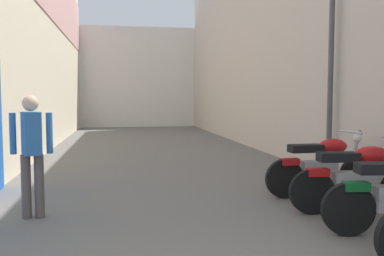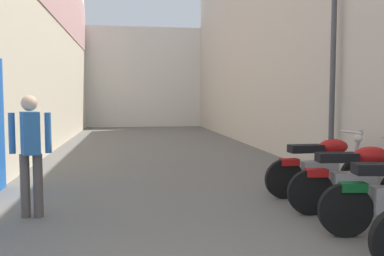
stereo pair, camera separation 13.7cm
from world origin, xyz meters
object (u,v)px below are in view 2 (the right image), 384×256
Objects in this scene: motorcycle_fourth at (358,177)px; motorcycle_fifth at (323,165)px; pedestrian_mid_alley at (30,147)px; street_lamp at (329,26)px.

motorcycle_fourth and motorcycle_fifth have the same top height.
motorcycle_fifth is at bearing 90.00° from motorcycle_fourth.
motorcycle_fifth is 4.26m from pedestrian_mid_alley.
pedestrian_mid_alley reaches higher than motorcycle_fourth.
pedestrian_mid_alley is at bearing -174.09° from motorcycle_fifth.
motorcycle_fourth is 3.31m from street_lamp.
motorcycle_fifth is 2.75m from street_lamp.
motorcycle_fifth is at bearing -119.49° from street_lamp.
street_lamp reaches higher than motorcycle_fifth.
motorcycle_fifth is 0.38× the size of street_lamp.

